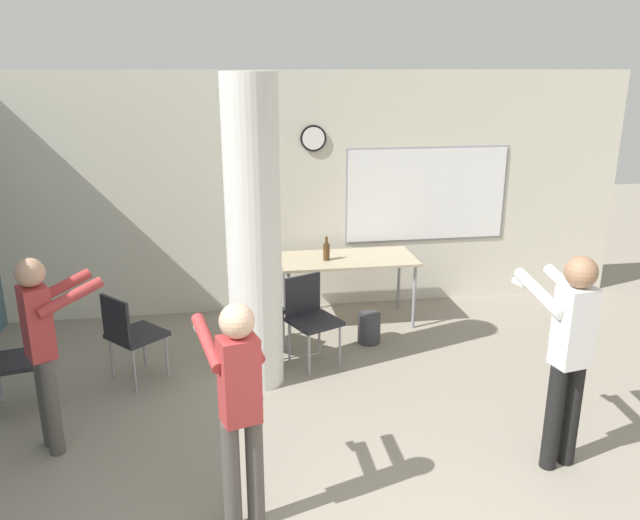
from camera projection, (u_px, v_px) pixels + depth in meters
name	position (u px, v px, depth m)	size (l,w,h in m)	color
wall_back	(304.00, 193.00, 7.36)	(8.00, 0.15, 2.80)	beige
support_pillar	(254.00, 237.00, 5.48)	(0.48, 0.48, 2.80)	silver
folding_table	(347.00, 262.00, 7.04)	(1.53, 0.74, 0.77)	tan
bottle_on_table	(326.00, 251.00, 6.91)	(0.07, 0.07, 0.27)	#4C3319
waste_bin	(369.00, 328.00, 6.66)	(0.24, 0.24, 0.32)	#38383D
chair_table_front	(310.00, 313.00, 6.13)	(0.59, 0.59, 0.87)	#232328
chair_by_left_wall	(6.00, 356.00, 5.24)	(0.52, 0.52, 0.87)	#232328
chair_table_left	(254.00, 309.00, 6.23)	(0.62, 0.62, 0.87)	#232328
chair_near_pillar	(130.00, 331.00, 5.72)	(0.62, 0.62, 0.87)	#232328
person_playing_side	(569.00, 346.00, 4.39)	(0.44, 0.63, 1.62)	black
person_watching_back	(43.00, 340.00, 4.59)	(0.62, 0.53, 1.54)	#514C47
person_playing_front	(239.00, 400.00, 3.77)	(0.45, 0.61, 1.53)	#514C47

